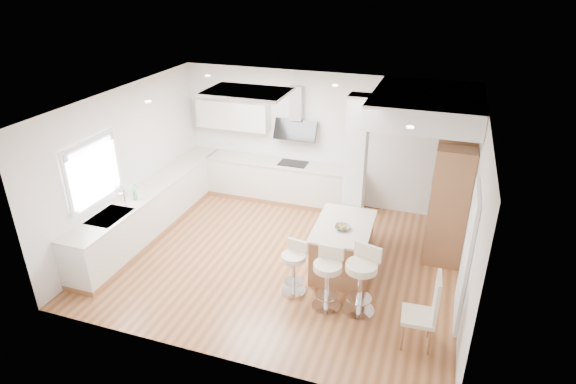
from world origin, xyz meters
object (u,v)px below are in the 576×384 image
at_px(peninsula, 343,247).
at_px(bar_stool_a, 294,265).
at_px(dining_chair, 427,309).
at_px(bar_stool_c, 361,277).
at_px(bar_stool_b, 328,276).

height_order(peninsula, bar_stool_a, peninsula).
xyz_separation_m(peninsula, dining_chair, (1.46, -1.44, 0.18)).
bearing_deg(bar_stool_a, dining_chair, -6.50).
bearing_deg(bar_stool_c, bar_stool_b, -156.83).
distance_m(bar_stool_b, dining_chair, 1.50).
bearing_deg(bar_stool_c, peninsula, 133.14).
relative_size(bar_stool_a, bar_stool_b, 0.89).
distance_m(bar_stool_a, dining_chair, 2.12).
bearing_deg(dining_chair, bar_stool_c, 152.06).
relative_size(bar_stool_b, dining_chair, 0.87).
xyz_separation_m(bar_stool_c, dining_chair, (0.96, -0.43, 0.00)).
height_order(peninsula, bar_stool_b, bar_stool_b).
bearing_deg(bar_stool_b, bar_stool_a, 164.30).
xyz_separation_m(bar_stool_a, dining_chair, (2.04, -0.56, 0.11)).
relative_size(bar_stool_a, dining_chair, 0.77).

